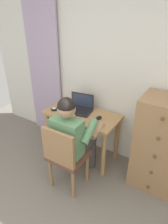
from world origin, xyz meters
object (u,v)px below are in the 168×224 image
Objects in this scene: desk at (82,122)px; desk_clock at (54,109)px; person_seated at (73,135)px; laptop at (80,107)px; computer_mouse at (99,118)px; dresser at (160,145)px; chair at (65,155)px; notebook_pad at (67,104)px.

desk_clock is at bearing -162.96° from desk.
person_seated is at bearing -69.23° from desk.
person_seated reaches higher than desk_clock.
laptop is 0.38m from desk_clock.
computer_mouse is at bearing -10.19° from laptop.
dresser is (1.08, 0.04, 0.00)m from desk.
chair is at bearing -41.74° from desk_clock.
dresser reaches higher than desk.
dresser is 1.13m from chair.
laptop is 3.75× the size of computer_mouse.
dresser reaches higher than computer_mouse.
notebook_pad is at bearing 159.43° from desk.
person_seated is at bearing -61.37° from notebook_pad.
desk is 10.51× the size of computer_mouse.
computer_mouse is 1.11× the size of desk_clock.
desk_clock is 0.26m from notebook_pad.
person_seated reaches higher than notebook_pad.
computer_mouse reaches higher than notebook_pad.
desk_clock is (-0.57, 0.32, 0.05)m from person_seated.
laptop is at bearing 29.23° from desk_clock.
computer_mouse is at bearing -177.32° from dresser.
computer_mouse reaches higher than desk.
desk_clock is at bearing -115.12° from notebook_pad.
person_seated is 0.46m from computer_mouse.
notebook_pad is (-0.28, 0.07, -0.05)m from laptop.
desk is 0.66m from chair.
desk is at bearing 105.19° from chair.
desk_clock is (-0.40, -0.12, 0.14)m from desk.
person_seated is 12.12× the size of computer_mouse.
person_seated is 0.57m from laptop.
laptop is at bearing 114.95° from person_seated.
notebook_pad reaches higher than desk.
chair is at bearing -68.96° from notebook_pad.
desk is 0.87× the size of person_seated.
chair reaches higher than computer_mouse.
desk is 0.44m from desk_clock.
person_seated is 0.77m from notebook_pad.
computer_mouse is 0.68m from desk_clock.
dresser is 3.17× the size of laptop.
laptop is at bearing 178.88° from dresser.
notebook_pad is (-0.34, 0.13, 0.13)m from desk.
desk is 11.68× the size of desk_clock.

